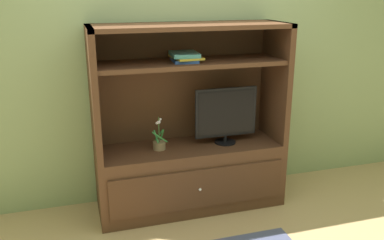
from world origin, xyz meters
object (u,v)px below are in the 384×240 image
object	(u,v)px
tv_monitor	(226,114)
potted_plant	(159,144)
media_console	(190,153)
magazine_stack	(185,57)

from	to	relation	value
tv_monitor	potted_plant	xyz separation A→B (m)	(-0.59, 0.02, -0.21)
media_console	potted_plant	xyz separation A→B (m)	(-0.28, -0.01, 0.12)
potted_plant	media_console	bearing A→B (deg)	2.60
potted_plant	tv_monitor	bearing A→B (deg)	-1.64
media_console	magazine_stack	bearing A→B (deg)	-164.46
magazine_stack	media_console	bearing A→B (deg)	15.54
media_console	magazine_stack	xyz separation A→B (m)	(-0.05, -0.01, 0.85)
potted_plant	magazine_stack	xyz separation A→B (m)	(0.23, -0.00, 0.73)
tv_monitor	potted_plant	bearing A→B (deg)	178.36
tv_monitor	magazine_stack	size ratio (longest dim) A/B	1.74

